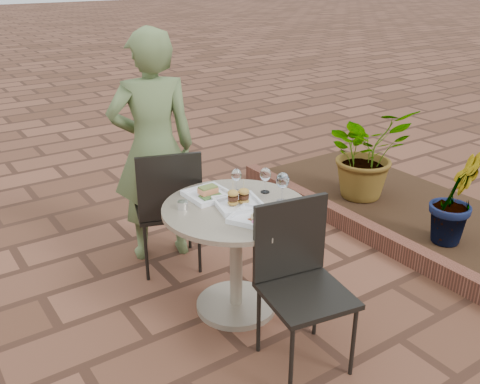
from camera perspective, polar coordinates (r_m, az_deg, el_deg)
ground at (r=3.53m, az=-3.30°, el=-13.09°), size 60.00×60.00×0.00m
cafe_table at (r=3.34m, az=-0.43°, el=-5.41°), size 0.90×0.90×0.73m
chair_far at (r=3.78m, az=-7.63°, el=-1.00°), size 0.56×0.56×0.93m
chair_near at (r=2.95m, az=6.27°, el=-8.35°), size 0.51×0.51×0.93m
diner at (r=3.91m, az=-9.23°, el=4.60°), size 0.71×0.56×1.71m
plate_salmon at (r=3.37m, az=-3.41°, el=-0.20°), size 0.26×0.26×0.07m
plate_sliders at (r=3.23m, az=-0.17°, el=-0.98°), size 0.32×0.32×0.17m
plate_tuna at (r=3.07m, az=1.59°, el=-2.66°), size 0.35×0.35×0.03m
wine_glass_right at (r=3.26m, az=4.57°, el=1.16°), size 0.08×0.08×0.19m
wine_glass_mid at (r=3.41m, az=-0.39°, el=1.76°), size 0.07×0.07×0.16m
wine_glass_far at (r=3.40m, az=2.72°, el=1.82°), size 0.07×0.07×0.17m
steel_ramekin at (r=3.22m, az=-6.14°, el=-1.39°), size 0.07×0.07×0.05m
cutlery_set at (r=3.24m, az=6.21°, el=-1.62°), size 0.15×0.22×0.00m
planter_curb at (r=4.56m, az=12.12°, el=-3.46°), size 0.12×3.00×0.15m
mulch_bed at (r=5.07m, az=17.62°, el=-1.82°), size 1.30×3.00×0.06m
potted_plant_a at (r=5.04m, az=13.33°, el=4.16°), size 0.89×0.81×0.86m
potted_plant_b at (r=4.42m, az=21.88°, el=-0.64°), size 0.45×0.39×0.72m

